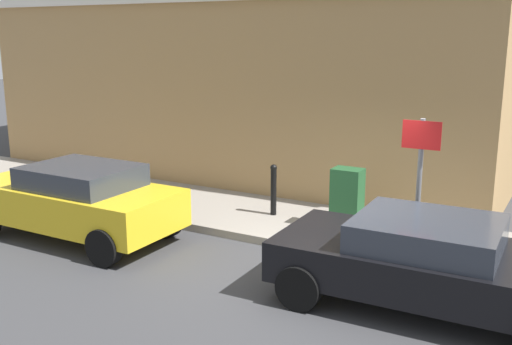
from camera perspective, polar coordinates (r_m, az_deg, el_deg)
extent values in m
plane|color=#38383A|center=(9.62, 6.47, -9.66)|extent=(80.00, 80.00, 0.00)
cube|color=gray|center=(14.30, -12.92, -1.94)|extent=(2.52, 30.00, 0.15)
cube|color=#9E7A4C|center=(16.94, 1.02, 14.09)|extent=(6.98, 13.37, 7.99)
cube|color=black|center=(8.58, 16.09, -8.64)|extent=(1.95, 4.20, 0.57)
cube|color=#2D333D|center=(8.42, 16.09, -5.64)|extent=(1.67, 1.93, 0.41)
cylinder|color=black|center=(8.34, 4.13, -10.91)|extent=(0.24, 0.65, 0.64)
cylinder|color=black|center=(9.85, 8.33, -7.16)|extent=(0.24, 0.65, 0.64)
cube|color=gold|center=(11.53, -16.99, -2.81)|extent=(1.73, 4.06, 0.68)
cube|color=#2D333D|center=(11.24, -16.35, -0.41)|extent=(1.52, 1.93, 0.41)
cylinder|color=black|center=(13.21, -18.80, -2.47)|extent=(0.22, 0.64, 0.64)
cylinder|color=black|center=(10.08, -14.34, -6.96)|extent=(0.22, 0.64, 0.64)
cylinder|color=black|center=(11.24, -8.62, -4.59)|extent=(0.22, 0.64, 0.64)
cube|color=#1E4C28|center=(11.19, 8.69, -2.50)|extent=(0.40, 0.55, 1.15)
cube|color=#333333|center=(11.34, 8.60, -5.10)|extent=(0.46, 0.61, 0.08)
cylinder|color=black|center=(11.94, 1.69, -1.86)|extent=(0.12, 0.12, 0.95)
sphere|color=black|center=(11.82, 1.70, 0.46)|extent=(0.14, 0.14, 0.14)
cylinder|color=#59595B|center=(9.69, 15.28, -1.75)|extent=(0.08, 0.08, 2.30)
cube|color=white|center=(9.49, 15.57, 3.49)|extent=(0.03, 0.56, 0.40)
cube|color=red|center=(9.48, 15.55, 3.47)|extent=(0.01, 0.60, 0.44)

